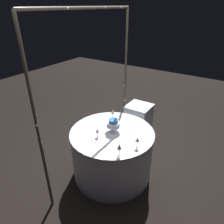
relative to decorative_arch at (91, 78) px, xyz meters
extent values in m
plane|color=black|center=(0.00, -0.35, -1.55)|extent=(12.00, 12.00, 0.00)
cylinder|color=#473D2D|center=(-0.97, 0.00, -0.34)|extent=(0.04, 0.04, 2.42)
cylinder|color=#473D2D|center=(0.97, 0.00, -0.34)|extent=(0.04, 0.04, 2.42)
cylinder|color=#473D2D|center=(0.00, 0.00, 0.87)|extent=(1.93, 0.04, 0.04)
sphere|color=#F9EAB2|center=(-0.95, 0.00, -0.51)|extent=(0.02, 0.02, 0.02)
sphere|color=#F9EAB2|center=(0.95, -0.01, -1.25)|extent=(0.02, 0.02, 0.02)
sphere|color=#F9EAB2|center=(-0.72, 0.01, 0.87)|extent=(0.02, 0.02, 0.02)
sphere|color=#F9EAB2|center=(-0.96, 0.01, -0.91)|extent=(0.02, 0.02, 0.02)
sphere|color=#F9EAB2|center=(0.96, 0.02, -0.41)|extent=(0.02, 0.02, 0.02)
sphere|color=#F9EAB2|center=(-0.34, -0.02, 0.87)|extent=(0.02, 0.02, 0.02)
sphere|color=#F9EAB2|center=(-0.96, -0.01, -0.14)|extent=(0.02, 0.02, 0.02)
sphere|color=#F9EAB2|center=(0.95, -0.01, -0.70)|extent=(0.02, 0.02, 0.02)
sphere|color=#F9EAB2|center=(0.01, 0.01, 0.87)|extent=(0.02, 0.02, 0.02)
sphere|color=#F9EAB2|center=(-0.98, 0.00, -0.42)|extent=(0.02, 0.02, 0.02)
sphere|color=#F9EAB2|center=(0.97, 0.00, 0.68)|extent=(0.02, 0.02, 0.02)
sphere|color=#F9EAB2|center=(0.35, -0.01, 0.87)|extent=(0.02, 0.02, 0.02)
sphere|color=#F9EAB2|center=(-0.97, 0.01, -0.90)|extent=(0.02, 0.02, 0.02)
sphere|color=#F9EAB2|center=(0.97, 0.00, -0.71)|extent=(0.02, 0.02, 0.02)
sphere|color=#F9EAB2|center=(0.74, -0.01, 0.87)|extent=(0.02, 0.02, 0.02)
sphere|color=#F9EAB2|center=(-0.98, -0.01, -0.27)|extent=(0.02, 0.02, 0.02)
sphere|color=#F9EAB2|center=(0.98, 0.00, -0.37)|extent=(0.02, 0.02, 0.02)
cylinder|color=silver|center=(0.00, -0.35, -1.17)|extent=(1.22, 1.22, 0.77)
cylinder|color=silver|center=(0.00, -0.35, -0.77)|extent=(1.25, 1.25, 0.02)
cube|color=silver|center=(1.07, -0.26, -1.18)|extent=(0.43, 0.43, 0.74)
cube|color=silver|center=(1.07, -0.26, -0.80)|extent=(0.45, 0.45, 0.02)
cylinder|color=silver|center=(0.02, -0.36, -0.76)|extent=(0.11, 0.11, 0.01)
cylinder|color=silver|center=(0.02, -0.36, -0.71)|extent=(0.02, 0.02, 0.09)
cylinder|color=silver|center=(0.02, -0.36, -0.66)|extent=(0.22, 0.22, 0.01)
cylinder|color=white|center=(0.02, -0.36, -0.63)|extent=(0.19, 0.19, 0.05)
cylinder|color=#2D6BB7|center=(0.02, -0.36, -0.58)|extent=(0.13, 0.13, 0.05)
cylinder|color=silver|center=(-0.39, -0.71, -0.76)|extent=(0.06, 0.06, 0.00)
cylinder|color=silver|center=(-0.39, -0.71, -0.71)|extent=(0.01, 0.01, 0.10)
cone|color=silver|center=(-0.39, -0.71, -0.62)|extent=(0.06, 0.06, 0.07)
cylinder|color=silver|center=(-0.22, -0.25, -0.76)|extent=(0.06, 0.06, 0.00)
cylinder|color=silver|center=(-0.22, -0.25, -0.72)|extent=(0.01, 0.01, 0.08)
cone|color=silver|center=(-0.22, -0.25, -0.66)|extent=(0.05, 0.05, 0.05)
cylinder|color=silver|center=(0.36, -0.13, -0.76)|extent=(0.06, 0.06, 0.00)
cylinder|color=silver|center=(0.36, -0.13, -0.72)|extent=(0.01, 0.01, 0.08)
cone|color=silver|center=(0.36, -0.13, -0.64)|extent=(0.06, 0.06, 0.07)
cylinder|color=silver|center=(-0.13, -0.83, -0.76)|extent=(0.06, 0.06, 0.00)
cylinder|color=silver|center=(-0.13, -0.83, -0.71)|extent=(0.01, 0.01, 0.10)
cone|color=silver|center=(-0.13, -0.83, -0.63)|extent=(0.06, 0.06, 0.05)
ellipsoid|color=#EA6B84|center=(-0.34, -0.23, -0.76)|extent=(0.05, 0.04, 0.00)
ellipsoid|color=#EA6B84|center=(0.01, -0.21, -0.76)|extent=(0.03, 0.03, 0.00)
ellipsoid|color=#EA6B84|center=(-0.35, -0.40, -0.76)|extent=(0.04, 0.04, 0.00)
ellipsoid|color=#EA6B84|center=(-0.16, -0.57, -0.76)|extent=(0.04, 0.03, 0.00)
ellipsoid|color=#EA6B84|center=(-0.10, -0.77, -0.76)|extent=(0.04, 0.03, 0.00)
ellipsoid|color=#EA6B84|center=(-0.13, -0.06, -0.76)|extent=(0.02, 0.03, 0.00)
ellipsoid|color=#EA6B84|center=(-0.34, -0.48, -0.76)|extent=(0.03, 0.04, 0.00)
ellipsoid|color=#EA6B84|center=(0.33, -0.01, -0.76)|extent=(0.04, 0.04, 0.00)
ellipsoid|color=#EA6B84|center=(0.52, -0.30, -0.76)|extent=(0.03, 0.04, 0.00)
ellipsoid|color=#EA6B84|center=(0.43, -0.46, -0.76)|extent=(0.05, 0.04, 0.00)
ellipsoid|color=#EA6B84|center=(0.43, -0.23, -0.76)|extent=(0.03, 0.03, 0.00)
ellipsoid|color=#EA6B84|center=(0.49, -0.60, -0.76)|extent=(0.03, 0.04, 0.00)
ellipsoid|color=#EA6B84|center=(-0.31, -0.30, -0.76)|extent=(0.03, 0.03, 0.00)
ellipsoid|color=#EA6B84|center=(-0.34, -0.30, -0.76)|extent=(0.04, 0.03, 0.00)
ellipsoid|color=#EA6B84|center=(-0.09, -0.29, -0.76)|extent=(0.03, 0.04, 0.00)
ellipsoid|color=#EA6B84|center=(0.28, -0.76, -0.76)|extent=(0.03, 0.03, 0.00)
ellipsoid|color=#EA6B84|center=(0.46, -0.21, -0.76)|extent=(0.05, 0.04, 0.00)
ellipsoid|color=#EA6B84|center=(-0.13, -0.44, -0.76)|extent=(0.02, 0.03, 0.00)
ellipsoid|color=#EA6B84|center=(-0.18, -0.37, -0.76)|extent=(0.04, 0.04, 0.00)
ellipsoid|color=#EA6B84|center=(0.16, -0.56, -0.76)|extent=(0.03, 0.04, 0.00)
ellipsoid|color=#EA6B84|center=(-0.19, -0.69, -0.76)|extent=(0.03, 0.04, 0.00)
camera|label=1|loc=(-2.10, -1.74, 0.90)|focal=32.75mm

